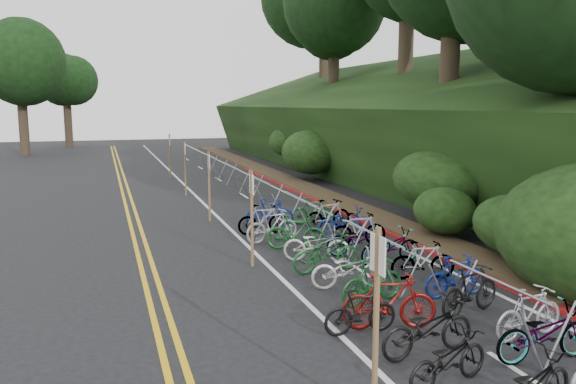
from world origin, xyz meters
name	(u,v)px	position (x,y,z in m)	size (l,w,h in m)	color
ground	(293,348)	(0.00, 0.00, 0.00)	(120.00, 120.00, 0.00)	black
road_markings	(216,226)	(0.63, 10.10, 0.00)	(7.47, 80.00, 0.01)	gold
red_curb	(331,207)	(5.70, 12.00, 0.05)	(0.25, 28.00, 0.10)	maroon
embankment	(403,133)	(12.96, 19.04, 2.57)	(14.30, 48.14, 9.11)	black
bike_rack_front	(494,297)	(3.47, -0.81, 0.82)	(1.12, 2.67, 1.13)	gray
bike_racks_rest	(259,187)	(3.00, 13.00, 0.85)	(1.14, 23.00, 1.17)	gray
signpost_near	(376,312)	(0.32, -2.42, 1.50)	(0.08, 0.40, 2.62)	brown
signposts_rest	(196,172)	(0.60, 14.00, 1.43)	(0.08, 18.40, 2.50)	brown
bike_front	(361,311)	(1.38, 0.21, 0.43)	(1.42, 0.40, 0.85)	black
bike_valet	(372,260)	(3.04, 3.05, 0.48)	(3.30, 14.20, 1.08)	black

